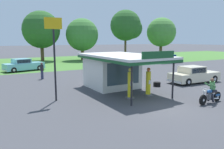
{
  "coord_description": "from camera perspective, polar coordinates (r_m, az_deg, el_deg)",
  "views": [
    {
      "loc": [
        -9.15,
        -9.52,
        3.94
      ],
      "look_at": [
        -0.93,
        4.48,
        1.4
      ],
      "focal_mm": 35.82,
      "sensor_mm": 36.0,
      "label": 1
    }
  ],
  "objects": [
    {
      "name": "ground_plane",
      "position": [
        13.78,
        13.01,
        -7.95
      ],
      "size": [
        300.0,
        300.0,
        0.0
      ],
      "primitive_type": "plane",
      "color": "#424247"
    },
    {
      "name": "tree_oak_centre",
      "position": [
        47.05,
        3.87,
        12.22
      ],
      "size": [
        6.3,
        6.3,
        10.0
      ],
      "color": "brown",
      "rests_on": "ground"
    },
    {
      "name": "tree_oak_left",
      "position": [
        43.64,
        -17.56,
        10.7
      ],
      "size": [
        6.82,
        6.82,
        9.17
      ],
      "color": "brown",
      "rests_on": "ground"
    },
    {
      "name": "tree_oak_far_left",
      "position": [
        51.21,
        12.5,
        10.34
      ],
      "size": [
        6.35,
        6.35,
        8.74
      ],
      "color": "brown",
      "rests_on": "ground"
    },
    {
      "name": "parked_car_second_row_spare",
      "position": [
        39.41,
        14.39,
        3.84
      ],
      "size": [
        4.99,
        1.9,
        1.43
      ],
      "color": "#19479E",
      "rests_on": "ground"
    },
    {
      "name": "gas_pump_nearside",
      "position": [
        15.08,
        4.65,
        -2.55
      ],
      "size": [
        0.44,
        0.44,
        2.08
      ],
      "color": "slate",
      "rests_on": "ground"
    },
    {
      "name": "featured_classic_sedan",
      "position": [
        22.02,
        20.14,
        -0.14
      ],
      "size": [
        5.17,
        2.17,
        1.53
      ],
      "color": "beige",
      "rests_on": "ground"
    },
    {
      "name": "motorcycle_with_rider",
      "position": [
        15.27,
        23.96,
        -4.31
      ],
      "size": [
        2.17,
        0.7,
        1.58
      ],
      "color": "black",
      "rests_on": "ground"
    },
    {
      "name": "grass_verge_strip",
      "position": [
        40.75,
        -17.32,
        2.94
      ],
      "size": [
        120.0,
        24.0,
        0.01
      ],
      "primitive_type": "cube",
      "color": "#477A33",
      "rests_on": "ground"
    },
    {
      "name": "bystander_leaning_by_kiosk",
      "position": [
        29.4,
        -1.0,
        3.05
      ],
      "size": [
        0.34,
        0.34,
        1.78
      ],
      "color": "#2D3351",
      "rests_on": "ground"
    },
    {
      "name": "parked_car_back_row_far_right",
      "position": [
        34.73,
        -2.0,
        3.48
      ],
      "size": [
        5.16,
        2.58,
        1.47
      ],
      "color": "#19479E",
      "rests_on": "ground"
    },
    {
      "name": "roadside_pole_sign",
      "position": [
        14.61,
        -14.57,
        7.17
      ],
      "size": [
        1.1,
        0.12,
        5.29
      ],
      "color": "black",
      "rests_on": "ground"
    },
    {
      "name": "gas_pump_offside",
      "position": [
        16.02,
        9.24,
        -2.1
      ],
      "size": [
        0.44,
        0.44,
        2.0
      ],
      "color": "slate",
      "rests_on": "ground"
    },
    {
      "name": "spare_tire_stack",
      "position": [
        19.4,
        11.39,
        -2.46
      ],
      "size": [
        0.6,
        0.6,
        0.36
      ],
      "color": "black",
      "rests_on": "ground"
    },
    {
      "name": "service_station_kiosk",
      "position": [
        18.17,
        0.62,
        1.64
      ],
      "size": [
        4.3,
        7.76,
        3.25
      ],
      "color": "silver",
      "rests_on": "ground"
    },
    {
      "name": "bystander_standing_back_lot",
      "position": [
        23.52,
        -17.45,
        1.02
      ],
      "size": [
        0.34,
        0.34,
        1.68
      ],
      "color": "#2D3351",
      "rests_on": "ground"
    },
    {
      "name": "parked_car_back_row_left",
      "position": [
        30.55,
        -21.64,
        2.2
      ],
      "size": [
        5.24,
        2.97,
        1.57
      ],
      "color": "#7AC6D1",
      "rests_on": "ground"
    },
    {
      "name": "tree_oak_distant_spare",
      "position": [
        43.53,
        -7.59,
        9.9
      ],
      "size": [
        6.15,
        6.15,
        7.95
      ],
      "color": "brown",
      "rests_on": "ground"
    }
  ]
}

